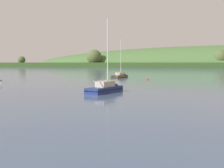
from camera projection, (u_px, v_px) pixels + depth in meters
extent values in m
cube|color=#314A21|center=(217.00, 65.00, 243.29)|extent=(544.25, 77.25, 4.51)
sphere|color=#4C5B33|center=(22.00, 60.00, 296.36)|extent=(8.08, 8.08, 8.08)
sphere|color=#4C5B33|center=(94.00, 57.00, 268.67)|extent=(14.88, 14.88, 14.88)
sphere|color=#4C5B33|center=(221.00, 57.00, 231.35)|extent=(12.77, 12.77, 12.77)
cube|color=navy|center=(105.00, 91.00, 41.06)|extent=(3.94, 7.57, 1.38)
cone|color=navy|center=(116.00, 89.00, 44.15)|extent=(2.61, 2.28, 2.26)
cube|color=black|center=(105.00, 89.00, 41.03)|extent=(3.97, 7.58, 0.17)
cube|color=#BCB299|center=(105.00, 84.00, 41.12)|extent=(2.30, 3.53, 0.86)
cylinder|color=silver|center=(108.00, 53.00, 41.37)|extent=(0.16, 0.16, 10.30)
cylinder|color=silver|center=(101.00, 81.00, 40.07)|extent=(1.00, 3.72, 0.13)
cube|color=#232328|center=(120.00, 77.00, 81.17)|extent=(3.61, 6.97, 1.22)
cone|color=#232328|center=(124.00, 77.00, 84.07)|extent=(2.54, 2.07, 2.26)
cube|color=gold|center=(120.00, 76.00, 81.15)|extent=(3.63, 6.97, 0.15)
cube|color=#BCB299|center=(120.00, 74.00, 81.24)|extent=(2.15, 3.24, 0.80)
cylinder|color=silver|center=(121.00, 57.00, 81.43)|extent=(0.16, 0.16, 10.66)
cylinder|color=silver|center=(118.00, 72.00, 80.25)|extent=(0.81, 3.44, 0.13)
sphere|color=red|center=(147.00, 80.00, 71.44)|extent=(0.70, 0.70, 0.70)
cylinder|color=black|center=(147.00, 78.00, 71.41)|extent=(0.04, 0.04, 0.08)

